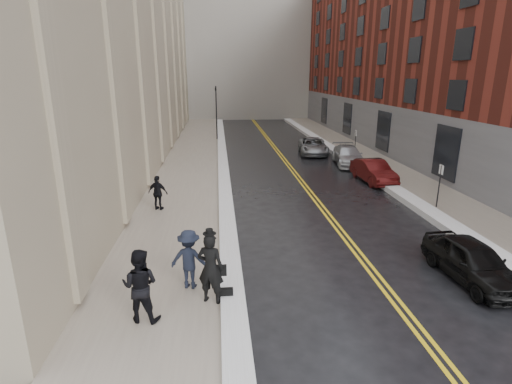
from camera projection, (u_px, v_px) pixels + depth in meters
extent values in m
plane|color=black|center=(314.00, 314.00, 10.93)|extent=(160.00, 160.00, 0.00)
cube|color=gray|center=(188.00, 174.00, 25.77)|extent=(4.00, 64.00, 0.15)
cube|color=gray|center=(389.00, 170.00, 27.00)|extent=(3.00, 64.00, 0.15)
cube|color=gold|center=(293.00, 173.00, 26.42)|extent=(0.12, 64.00, 0.01)
cube|color=gold|center=(297.00, 173.00, 26.44)|extent=(0.12, 64.00, 0.01)
cube|color=white|center=(224.00, 173.00, 25.96)|extent=(0.70, 60.80, 0.26)
cube|color=white|center=(363.00, 169.00, 26.81)|extent=(0.85, 60.80, 0.30)
cube|color=maroon|center=(466.00, 39.00, 31.90)|extent=(14.00, 50.00, 18.00)
cylinder|color=black|center=(216.00, 114.00, 38.58)|extent=(0.12, 0.12, 5.20)
imported|color=black|center=(216.00, 92.00, 38.01)|extent=(0.18, 0.15, 0.90)
cylinder|color=black|center=(439.00, 188.00, 18.97)|extent=(0.06, 0.06, 2.20)
cube|color=white|center=(441.00, 170.00, 18.71)|extent=(0.02, 0.35, 0.45)
cylinder|color=black|center=(355.00, 145.00, 30.42)|extent=(0.06, 0.06, 2.20)
cube|color=white|center=(356.00, 133.00, 30.16)|extent=(0.02, 0.35, 0.45)
imported|color=black|center=(472.00, 261.00, 12.57)|extent=(1.75, 3.91, 1.30)
imported|color=#450C0C|center=(373.00, 171.00, 24.09)|extent=(1.68, 4.15, 1.34)
imported|color=#ABAFB3|center=(348.00, 156.00, 28.69)|extent=(2.38, 4.75, 1.32)
imported|color=gray|center=(313.00, 146.00, 32.51)|extent=(2.76, 4.94, 1.31)
imported|color=black|center=(211.00, 268.00, 10.99)|extent=(0.87, 0.72, 2.06)
imported|color=black|center=(140.00, 285.00, 10.18)|extent=(1.09, 0.92, 1.98)
imported|color=black|center=(189.00, 259.00, 11.79)|extent=(1.31, 0.95, 1.82)
imported|color=black|center=(158.00, 193.00, 18.65)|extent=(1.04, 0.70, 1.64)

